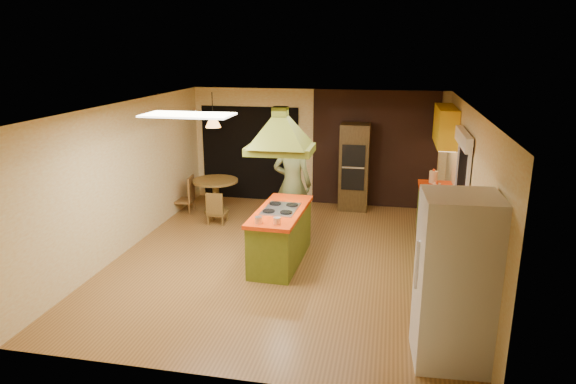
% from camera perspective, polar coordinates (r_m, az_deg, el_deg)
% --- Properties ---
extents(ground, '(6.50, 6.50, 0.00)m').
position_cam_1_polar(ground, '(8.55, -0.18, -7.35)').
color(ground, brown).
rests_on(ground, ground).
extents(room_walls, '(5.50, 6.50, 6.50)m').
position_cam_1_polar(room_walls, '(8.14, -0.19, 0.77)').
color(room_walls, beige).
rests_on(room_walls, ground).
extents(ceiling_plane, '(6.50, 6.50, 0.00)m').
position_cam_1_polar(ceiling_plane, '(7.90, -0.20, 9.55)').
color(ceiling_plane, silver).
rests_on(ceiling_plane, room_walls).
extents(brick_panel, '(2.64, 0.03, 2.50)m').
position_cam_1_polar(brick_panel, '(11.13, 9.55, 4.68)').
color(brick_panel, '#381E14').
rests_on(brick_panel, ground).
extents(nook_opening, '(2.20, 0.03, 2.10)m').
position_cam_1_polar(nook_opening, '(11.58, -4.24, 4.28)').
color(nook_opening, black).
rests_on(nook_opening, ground).
extents(right_counter, '(0.62, 3.05, 0.92)m').
position_cam_1_polar(right_counter, '(8.83, 16.45, -4.04)').
color(right_counter, olive).
rests_on(right_counter, ground).
extents(upper_cabinets, '(0.34, 1.40, 0.70)m').
position_cam_1_polar(upper_cabinets, '(10.04, 17.10, 7.05)').
color(upper_cabinets, yellow).
rests_on(upper_cabinets, room_walls).
extents(window_right, '(0.12, 1.35, 1.06)m').
position_cam_1_polar(window_right, '(8.32, 18.94, 3.93)').
color(window_right, black).
rests_on(window_right, room_walls).
extents(fluor_panel, '(1.20, 0.60, 0.03)m').
position_cam_1_polar(fluor_panel, '(7.08, -11.06, 8.40)').
color(fluor_panel, white).
rests_on(fluor_panel, ceiling_plane).
extents(kitchen_island, '(0.77, 1.79, 0.90)m').
position_cam_1_polar(kitchen_island, '(8.26, -0.82, -4.82)').
color(kitchen_island, '#606F1B').
rests_on(kitchen_island, ground).
extents(range_hood, '(1.01, 0.74, 0.79)m').
position_cam_1_polar(range_hood, '(7.81, -0.87, 7.64)').
color(range_hood, '#616B1A').
rests_on(range_hood, ceiling_plane).
extents(man, '(0.74, 0.52, 1.94)m').
position_cam_1_polar(man, '(9.27, 0.49, 0.87)').
color(man, '#484F2A').
rests_on(man, ground).
extents(refrigerator, '(0.84, 0.80, 1.92)m').
position_cam_1_polar(refrigerator, '(5.84, 18.10, -9.36)').
color(refrigerator, silver).
rests_on(refrigerator, ground).
extents(wall_oven, '(0.61, 0.61, 1.83)m').
position_cam_1_polar(wall_oven, '(10.94, 7.36, 2.79)').
color(wall_oven, '#4B3618').
rests_on(wall_oven, ground).
extents(dining_table, '(0.94, 0.94, 0.71)m').
position_cam_1_polar(dining_table, '(10.80, -8.03, 0.28)').
color(dining_table, brown).
rests_on(dining_table, ground).
extents(chair_left, '(0.46, 0.46, 0.77)m').
position_cam_1_polar(chair_left, '(10.99, -11.63, -0.23)').
color(chair_left, brown).
rests_on(chair_left, ground).
extents(chair_near, '(0.36, 0.36, 0.65)m').
position_cam_1_polar(chair_near, '(10.18, -7.87, -1.68)').
color(chair_near, brown).
rests_on(chair_near, ground).
extents(pendant_lamp, '(0.37, 0.37, 0.20)m').
position_cam_1_polar(pendant_lamp, '(10.52, -8.33, 7.67)').
color(pendant_lamp, '#FF9E3F').
rests_on(pendant_lamp, ceiling_plane).
extents(canister_large, '(0.17, 0.17, 0.22)m').
position_cam_1_polar(canister_large, '(9.91, 15.84, 1.61)').
color(canister_large, beige).
rests_on(canister_large, right_counter).
extents(canister_medium, '(0.17, 0.17, 0.19)m').
position_cam_1_polar(canister_medium, '(9.14, 16.16, 0.31)').
color(canister_medium, beige).
rests_on(canister_medium, right_counter).
extents(canister_small, '(0.17, 0.17, 0.17)m').
position_cam_1_polar(canister_small, '(9.11, 16.17, 0.18)').
color(canister_small, beige).
rests_on(canister_small, right_counter).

